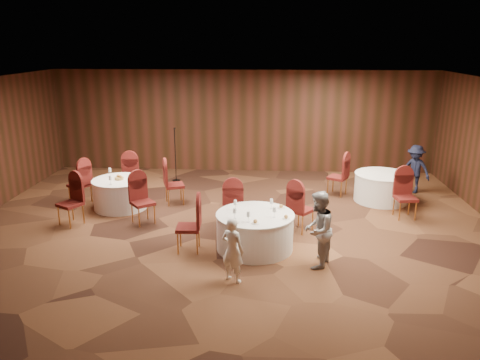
# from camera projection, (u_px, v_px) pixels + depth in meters

# --- Properties ---
(ground) EXTENTS (12.00, 12.00, 0.00)m
(ground) POSITION_uv_depth(u_px,v_px,m) (231.00, 229.00, 10.46)
(ground) COLOR black
(ground) RESTS_ON ground
(room_shell) EXTENTS (12.00, 12.00, 12.00)m
(room_shell) POSITION_uv_depth(u_px,v_px,m) (230.00, 143.00, 9.89)
(room_shell) COLOR silver
(room_shell) RESTS_ON ground
(table_main) EXTENTS (1.57, 1.57, 0.74)m
(table_main) POSITION_uv_depth(u_px,v_px,m) (255.00, 231.00, 9.42)
(table_main) COLOR white
(table_main) RESTS_ON ground
(table_left) EXTENTS (1.35, 1.35, 0.74)m
(table_left) POSITION_uv_depth(u_px,v_px,m) (120.00, 193.00, 11.72)
(table_left) COLOR white
(table_left) RESTS_ON ground
(table_right) EXTENTS (1.41, 1.41, 0.74)m
(table_right) POSITION_uv_depth(u_px,v_px,m) (381.00, 187.00, 12.23)
(table_right) COLOR white
(table_right) RESTS_ON ground
(chairs_main) EXTENTS (2.94, 1.84, 1.00)m
(chairs_main) POSITION_uv_depth(u_px,v_px,m) (242.00, 214.00, 10.00)
(chairs_main) COLOR #420D0D
(chairs_main) RESTS_ON ground
(chairs_left) EXTENTS (3.14, 3.08, 1.00)m
(chairs_left) POSITION_uv_depth(u_px,v_px,m) (121.00, 189.00, 11.65)
(chairs_left) COLOR #420D0D
(chairs_left) RESTS_ON ground
(chairs_right) EXTENTS (2.01, 2.30, 1.00)m
(chairs_right) POSITION_uv_depth(u_px,v_px,m) (369.00, 187.00, 11.85)
(chairs_right) COLOR #420D0D
(chairs_right) RESTS_ON ground
(tabletop_main) EXTENTS (1.13, 1.03, 0.22)m
(tabletop_main) POSITION_uv_depth(u_px,v_px,m) (262.00, 211.00, 9.18)
(tabletop_main) COLOR silver
(tabletop_main) RESTS_ON table_main
(tabletop_left) EXTENTS (0.84, 0.77, 0.22)m
(tabletop_left) POSITION_uv_depth(u_px,v_px,m) (119.00, 176.00, 11.60)
(tabletop_left) COLOR silver
(tabletop_left) RESTS_ON table_left
(tabletop_right) EXTENTS (0.08, 0.08, 0.22)m
(tabletop_right) POSITION_uv_depth(u_px,v_px,m) (396.00, 171.00, 11.79)
(tabletop_right) COLOR silver
(tabletop_right) RESTS_ON table_right
(mic_stand) EXTENTS (0.24, 0.24, 1.61)m
(mic_stand) POSITION_uv_depth(u_px,v_px,m) (176.00, 166.00, 13.96)
(mic_stand) COLOR black
(mic_stand) RESTS_ON ground
(woman_a) EXTENTS (0.51, 0.46, 1.18)m
(woman_a) POSITION_uv_depth(u_px,v_px,m) (233.00, 250.00, 8.05)
(woman_a) COLOR white
(woman_a) RESTS_ON ground
(woman_b) EXTENTS (0.77, 0.86, 1.45)m
(woman_b) POSITION_uv_depth(u_px,v_px,m) (318.00, 230.00, 8.57)
(woman_b) COLOR #9E9FA3
(woman_b) RESTS_ON ground
(man_c) EXTENTS (0.98, 0.93, 1.34)m
(man_c) POSITION_uv_depth(u_px,v_px,m) (415.00, 169.00, 12.84)
(man_c) COLOR black
(man_c) RESTS_ON ground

